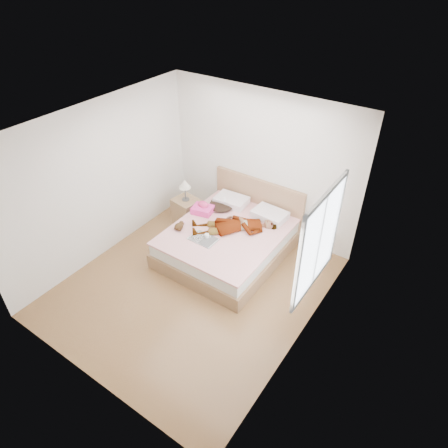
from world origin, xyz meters
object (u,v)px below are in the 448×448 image
at_px(magazine, 203,239).
at_px(plush_toy, 179,226).
at_px(nightstand, 186,210).
at_px(coffee_mug, 207,236).
at_px(towel, 203,208).
at_px(woman, 236,223).
at_px(phone, 225,200).
at_px(bed, 230,239).

distance_m(magazine, plush_toy, 0.50).
bearing_deg(nightstand, coffee_mug, -34.29).
distance_m(towel, plush_toy, 0.63).
relative_size(towel, plush_toy, 1.82).
xyz_separation_m(coffee_mug, nightstand, (-0.98, 0.67, -0.23)).
relative_size(coffee_mug, plush_toy, 0.50).
bearing_deg(magazine, woman, 64.15).
bearing_deg(nightstand, phone, 17.66).
bearing_deg(phone, plush_toy, -145.24).
relative_size(woman, nightstand, 1.53).
xyz_separation_m(woman, coffee_mug, (-0.23, -0.50, -0.06)).
relative_size(plush_toy, nightstand, 0.23).
height_order(woman, magazine, woman).
distance_m(phone, towel, 0.42).
distance_m(phone, nightstand, 0.83).
xyz_separation_m(woman, plush_toy, (-0.76, -0.56, -0.04)).
relative_size(bed, towel, 5.10).
relative_size(woman, magazine, 3.24).
height_order(woman, plush_toy, woman).
height_order(woman, bed, bed).
bearing_deg(towel, plush_toy, -91.51).
bearing_deg(towel, woman, -5.51).
bearing_deg(magazine, plush_toy, -179.96).
relative_size(phone, magazine, 0.19).
height_order(woman, nightstand, nightstand).
distance_m(phone, plush_toy, 1.00).
distance_m(bed, magazine, 0.60).
bearing_deg(magazine, bed, 69.80).
xyz_separation_m(woman, magazine, (-0.27, -0.56, -0.09)).
bearing_deg(magazine, phone, 103.58).
xyz_separation_m(phone, plush_toy, (-0.26, -0.96, -0.10)).
xyz_separation_m(woman, towel, (-0.75, 0.07, -0.03)).
height_order(phone, towel, towel).
distance_m(woman, magazine, 0.62).
distance_m(coffee_mug, nightstand, 1.21).
height_order(bed, magazine, bed).
xyz_separation_m(bed, magazine, (-0.19, -0.51, 0.24)).
bearing_deg(bed, magazine, -110.20).
bearing_deg(phone, woman, -78.52).
relative_size(bed, magazine, 4.57).
relative_size(phone, nightstand, 0.09).
relative_size(phone, bed, 0.04).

